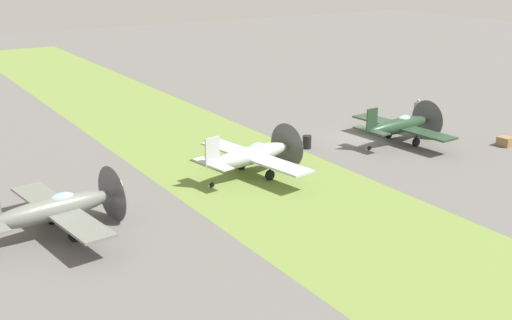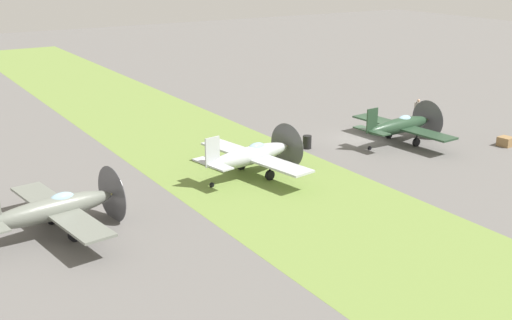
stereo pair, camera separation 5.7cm
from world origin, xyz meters
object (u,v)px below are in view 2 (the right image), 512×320
object	(u,v)px
airplane_lead	(400,126)
ground_crew_chief	(418,109)
airplane_trail	(55,209)
fuel_drum	(307,142)
supply_crate	(506,141)
airplane_wingman	(251,155)

from	to	relation	value
airplane_lead	ground_crew_chief	bearing A→B (deg)	120.37
airplane_trail	ground_crew_chief	bearing A→B (deg)	94.73
airplane_lead	fuel_drum	xyz separation A→B (m)	(-2.39, -6.28, -0.81)
airplane_lead	fuel_drum	bearing A→B (deg)	-114.90
airplane_trail	fuel_drum	world-z (taller)	airplane_trail
fuel_drum	airplane_trail	bearing A→B (deg)	-74.61
fuel_drum	supply_crate	xyz separation A→B (m)	(6.83, 11.99, -0.13)
airplane_wingman	supply_crate	world-z (taller)	airplane_wingman
airplane_wingman	airplane_trail	distance (m)	12.48
fuel_drum	ground_crew_chief	bearing A→B (deg)	97.47
ground_crew_chief	fuel_drum	distance (m)	12.19
ground_crew_chief	airplane_lead	bearing A→B (deg)	-113.78
airplane_wingman	supply_crate	xyz separation A→B (m)	(3.99, 18.21, -0.97)
ground_crew_chief	airplane_trail	bearing A→B (deg)	-135.91
ground_crew_chief	supply_crate	xyz separation A→B (m)	(8.41, -0.08, -0.59)
airplane_trail	fuel_drum	bearing A→B (deg)	97.81
airplane_trail	supply_crate	bearing A→B (deg)	79.16
airplane_trail	supply_crate	world-z (taller)	airplane_trail
airplane_lead	supply_crate	bearing A→B (deg)	48.09
airplane_lead	airplane_trail	xyz separation A→B (m)	(2.70, -24.77, 0.04)
ground_crew_chief	supply_crate	size ratio (longest dim) A/B	1.92
airplane_wingman	fuel_drum	bearing A→B (deg)	105.03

